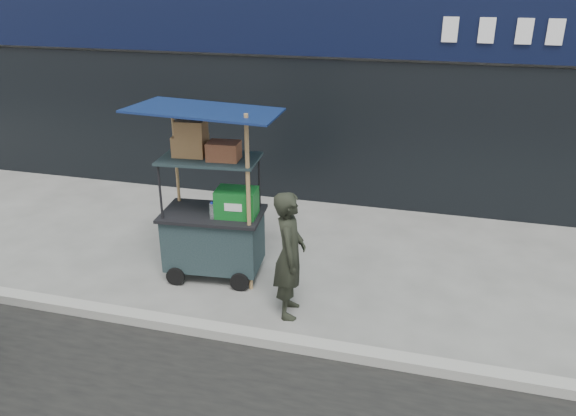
% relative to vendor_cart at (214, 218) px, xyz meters
% --- Properties ---
extents(ground, '(80.00, 80.00, 0.00)m').
position_rel_vendor_cart_xyz_m(ground, '(0.44, -1.07, -0.80)').
color(ground, '#60615C').
rests_on(ground, ground).
extents(curb, '(80.00, 0.18, 0.12)m').
position_rel_vendor_cart_xyz_m(curb, '(0.44, -1.27, -0.74)').
color(curb, '#989890').
rests_on(curb, ground).
extents(vendor_cart, '(1.79, 1.34, 2.27)m').
position_rel_vendor_cart_xyz_m(vendor_cart, '(0.00, 0.00, 0.00)').
color(vendor_cart, black).
rests_on(vendor_cart, ground).
extents(vendor_man, '(0.45, 0.60, 1.50)m').
position_rel_vendor_cart_xyz_m(vendor_man, '(1.15, -0.62, -0.05)').
color(vendor_man, black).
rests_on(vendor_man, ground).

